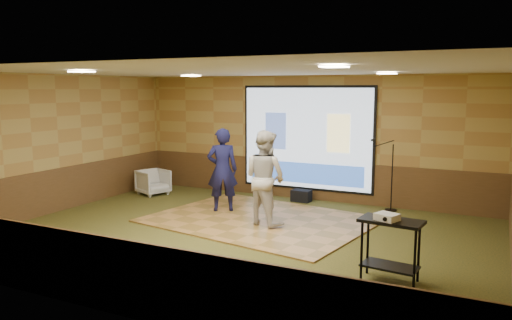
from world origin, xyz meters
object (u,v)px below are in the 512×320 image
at_px(projector_screen, 306,139).
at_px(projector, 387,217).
at_px(banquet_chair, 153,182).
at_px(av_table, 391,239).
at_px(dance_floor, 260,220).
at_px(duffel_bag, 301,196).
at_px(player_left, 222,170).
at_px(player_right, 265,178).
at_px(mic_stand, 389,188).

bearing_deg(projector_screen, projector, -57.57).
bearing_deg(banquet_chair, av_table, -95.53).
distance_m(projector, banquet_chair, 7.36).
bearing_deg(projector_screen, av_table, -56.74).
distance_m(dance_floor, duffel_bag, 2.01).
relative_size(player_left, av_table, 2.03).
relative_size(player_right, projector, 6.45).
bearing_deg(mic_stand, banquet_chair, -150.38).
height_order(dance_floor, av_table, av_table).
bearing_deg(player_right, mic_stand, -111.69).
distance_m(player_right, duffel_bag, 2.44).
bearing_deg(banquet_chair, dance_floor, -86.45).
xyz_separation_m(player_right, banquet_chair, (-3.80, 1.38, -0.64)).
bearing_deg(duffel_bag, player_left, -124.92).
relative_size(projector_screen, player_left, 1.83).
relative_size(dance_floor, duffel_bag, 9.56).
xyz_separation_m(dance_floor, player_left, (-1.06, 0.30, 0.92)).
height_order(projector_screen, dance_floor, projector_screen).
bearing_deg(mic_stand, av_table, -58.18).
bearing_deg(duffel_bag, mic_stand, 1.15).
bearing_deg(duffel_bag, projector, -55.80).
bearing_deg(dance_floor, banquet_chair, 162.97).
relative_size(av_table, duffel_bag, 2.00).
relative_size(dance_floor, projector, 14.80).
bearing_deg(projector_screen, player_right, -87.54).
xyz_separation_m(player_right, duffel_bag, (-0.11, 2.30, -0.82)).
xyz_separation_m(dance_floor, av_table, (3.04, -2.15, 0.60)).
bearing_deg(mic_stand, projector, -58.99).
height_order(banquet_chair, duffel_bag, banquet_chair).
xyz_separation_m(mic_stand, duffel_bag, (-2.05, -0.04, -0.36)).
xyz_separation_m(projector, mic_stand, (-0.81, 4.25, -0.45)).
distance_m(projector_screen, projector, 5.37).
bearing_deg(banquet_chair, projector, -96.16).
bearing_deg(duffel_bag, banquet_chair, -166.13).
relative_size(player_left, banquet_chair, 2.58).
height_order(av_table, banquet_chair, av_table).
bearing_deg(av_table, player_left, 149.24).
xyz_separation_m(av_table, banquet_chair, (-6.60, 3.24, -0.29)).
xyz_separation_m(projector_screen, av_table, (2.91, -4.44, -0.86)).
height_order(dance_floor, banquet_chair, banquet_chair).
xyz_separation_m(dance_floor, mic_stand, (2.18, 2.04, 0.48)).
distance_m(player_right, projector, 3.35).
height_order(player_right, banquet_chair, player_right).
distance_m(player_left, banquet_chair, 2.69).
xyz_separation_m(dance_floor, duffel_bag, (0.13, 2.00, 0.12)).
distance_m(player_left, duffel_bag, 2.23).
height_order(player_right, duffel_bag, player_right).
xyz_separation_m(player_left, banquet_chair, (-2.50, 0.79, -0.62)).
height_order(dance_floor, player_right, player_right).
bearing_deg(projector, player_left, 170.07).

